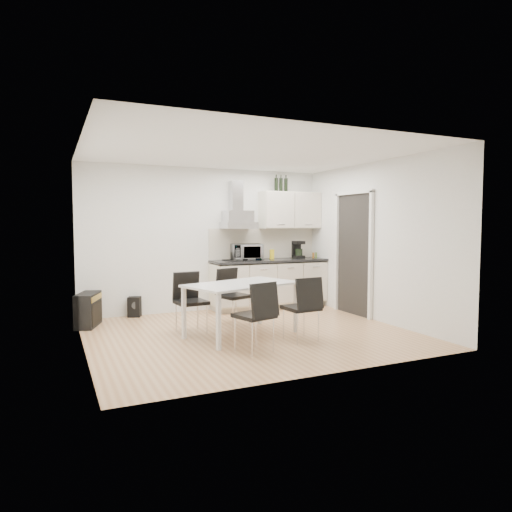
{
  "coord_description": "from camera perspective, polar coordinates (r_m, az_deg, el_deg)",
  "views": [
    {
      "loc": [
        -2.6,
        -5.98,
        1.58
      ],
      "look_at": [
        0.24,
        0.3,
        1.1
      ],
      "focal_mm": 32.0,
      "sensor_mm": 36.0,
      "label": 1
    }
  ],
  "objects": [
    {
      "name": "kitchenette",
      "position": [
        8.63,
        1.82,
        -1.0
      ],
      "size": [
        2.22,
        0.64,
        2.52
      ],
      "color": "beige",
      "rests_on": "ground"
    },
    {
      "name": "dining_table",
      "position": [
        6.47,
        -1.82,
        -4.04
      ],
      "size": [
        1.73,
        1.31,
        0.75
      ],
      "rotation": [
        0.0,
        0.0,
        0.32
      ],
      "color": "white",
      "rests_on": "ground"
    },
    {
      "name": "chair_near_left",
      "position": [
        5.7,
        -0.24,
        -7.57
      ],
      "size": [
        0.56,
        0.6,
        0.88
      ],
      "primitive_type": null,
      "rotation": [
        0.0,
        0.0,
        0.27
      ],
      "color": "black",
      "rests_on": "ground"
    },
    {
      "name": "chair_far_right",
      "position": [
        7.22,
        -2.71,
        -5.11
      ],
      "size": [
        0.57,
        0.61,
        0.88
      ],
      "primitive_type": null,
      "rotation": [
        0.0,
        0.0,
        3.45
      ],
      "color": "black",
      "rests_on": "ground"
    },
    {
      "name": "wall_left",
      "position": [
        6.0,
        -20.94,
        1.04
      ],
      "size": [
        0.1,
        4.0,
        2.6
      ],
      "primitive_type": "cube",
      "color": "white",
      "rests_on": "ground"
    },
    {
      "name": "wall_right",
      "position": [
        7.71,
        14.71,
        1.77
      ],
      "size": [
        0.1,
        4.0,
        2.6
      ],
      "primitive_type": "cube",
      "color": "white",
      "rests_on": "ground"
    },
    {
      "name": "floor_speaker",
      "position": [
        8.11,
        -14.95,
        -6.15
      ],
      "size": [
        0.26,
        0.25,
        0.34
      ],
      "primitive_type": "cube",
      "rotation": [
        0.0,
        0.0,
        -0.39
      ],
      "color": "black",
      "rests_on": "ground"
    },
    {
      "name": "wall_back",
      "position": [
        8.4,
        -6.27,
        2.05
      ],
      "size": [
        4.5,
        0.1,
        2.6
      ],
      "primitive_type": "cube",
      "color": "white",
      "rests_on": "ground"
    },
    {
      "name": "ceiling",
      "position": [
        6.6,
        -0.84,
        12.87
      ],
      "size": [
        4.5,
        4.5,
        0.0
      ],
      "primitive_type": "plane",
      "color": "white",
      "rests_on": "wall_back"
    },
    {
      "name": "chair_near_right",
      "position": [
        6.25,
        5.64,
        -6.56
      ],
      "size": [
        0.48,
        0.53,
        0.88
      ],
      "primitive_type": null,
      "rotation": [
        0.0,
        0.0,
        0.08
      ],
      "color": "black",
      "rests_on": "ground"
    },
    {
      "name": "wall_front",
      "position": [
        4.77,
        8.81,
        0.56
      ],
      "size": [
        4.5,
        0.1,
        2.6
      ],
      "primitive_type": "cube",
      "color": "white",
      "rests_on": "ground"
    },
    {
      "name": "doorway",
      "position": [
        8.13,
        12.02,
        0.16
      ],
      "size": [
        0.08,
        1.04,
        2.1
      ],
      "primitive_type": "cube",
      "color": "white",
      "rests_on": "ground"
    },
    {
      "name": "ground",
      "position": [
        6.71,
        -0.81,
        -9.63
      ],
      "size": [
        4.5,
        4.5,
        0.0
      ],
      "primitive_type": "plane",
      "color": "tan",
      "rests_on": "ground"
    },
    {
      "name": "guitar_amp",
      "position": [
        7.56,
        -20.25,
        -6.31
      ],
      "size": [
        0.47,
        0.68,
        0.52
      ],
      "rotation": [
        0.0,
        0.0,
        -0.35
      ],
      "color": "black",
      "rests_on": "ground"
    },
    {
      "name": "chair_far_left",
      "position": [
        6.72,
        -8.1,
        -5.83
      ],
      "size": [
        0.49,
        0.54,
        0.88
      ],
      "primitive_type": null,
      "rotation": [
        0.0,
        0.0,
        3.24
      ],
      "color": "black",
      "rests_on": "ground"
    }
  ]
}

